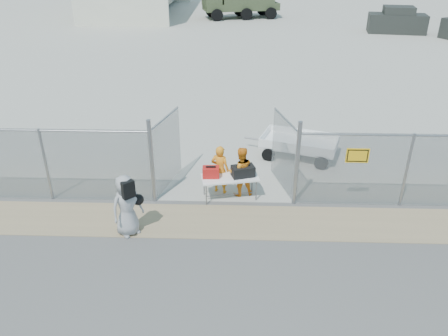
{
  "coord_description": "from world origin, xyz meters",
  "views": [
    {
      "loc": [
        0.37,
        -8.71,
        6.66
      ],
      "look_at": [
        0.0,
        2.0,
        1.1
      ],
      "focal_mm": 35.0,
      "sensor_mm": 36.0,
      "label": 1
    }
  ],
  "objects_px": {
    "security_worker_left": "(220,170)",
    "visitor": "(127,205)",
    "security_worker_right": "(241,172)",
    "utility_trailer": "(299,146)",
    "folding_table": "(230,187)"
  },
  "relations": [
    {
      "from": "security_worker_left",
      "to": "visitor",
      "type": "bearing_deg",
      "value": 61.99
    },
    {
      "from": "visitor",
      "to": "folding_table",
      "type": "bearing_deg",
      "value": -5.04
    },
    {
      "from": "security_worker_right",
      "to": "utility_trailer",
      "type": "distance_m",
      "value": 3.37
    },
    {
      "from": "folding_table",
      "to": "security_worker_left",
      "type": "height_order",
      "value": "security_worker_left"
    },
    {
      "from": "folding_table",
      "to": "visitor",
      "type": "xyz_separation_m",
      "value": [
        -2.54,
        -1.83,
        0.48
      ]
    },
    {
      "from": "folding_table",
      "to": "security_worker_left",
      "type": "xyz_separation_m",
      "value": [
        -0.3,
        0.33,
        0.41
      ]
    },
    {
      "from": "security_worker_left",
      "to": "security_worker_right",
      "type": "height_order",
      "value": "security_worker_right"
    },
    {
      "from": "security_worker_right",
      "to": "utility_trailer",
      "type": "height_order",
      "value": "security_worker_right"
    },
    {
      "from": "folding_table",
      "to": "security_worker_right",
      "type": "xyz_separation_m",
      "value": [
        0.31,
        0.21,
        0.41
      ]
    },
    {
      "from": "security_worker_right",
      "to": "visitor",
      "type": "bearing_deg",
      "value": 19.66
    },
    {
      "from": "security_worker_left",
      "to": "visitor",
      "type": "distance_m",
      "value": 3.11
    },
    {
      "from": "utility_trailer",
      "to": "security_worker_left",
      "type": "bearing_deg",
      "value": -117.02
    },
    {
      "from": "security_worker_right",
      "to": "utility_trailer",
      "type": "bearing_deg",
      "value": -143.26
    },
    {
      "from": "folding_table",
      "to": "visitor",
      "type": "bearing_deg",
      "value": -155.36
    },
    {
      "from": "folding_table",
      "to": "visitor",
      "type": "distance_m",
      "value": 3.16
    }
  ]
}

